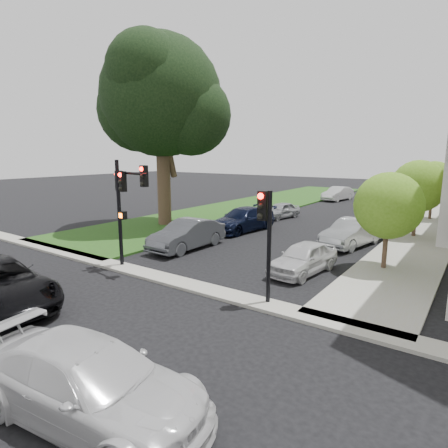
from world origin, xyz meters
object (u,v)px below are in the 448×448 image
Objects in this scene: traffic_signal_main at (125,195)px; car_parked_9 at (338,194)px; car_parked_3 at (400,207)px; eucalyptus at (161,97)px; car_parked_4 at (407,199)px; car_parked_7 at (281,210)px; small_tree_a at (388,206)px; car_parked_6 at (243,220)px; car_parked_2 at (376,220)px; small_tree_b at (418,186)px; car_parked_5 at (187,235)px; car_parked_1 at (352,233)px; car_cross_far at (89,382)px; car_parked_0 at (303,258)px; traffic_signal_secondary at (266,226)px; small_tree_c at (433,181)px.

car_parked_9 is (-0.40, 30.03, -2.62)m from traffic_signal_main.
eucalyptus is at bearing -132.13° from car_parked_3.
car_parked_4 is (6.82, 28.76, -2.58)m from traffic_signal_main.
eucalyptus reaches higher than car_parked_7.
small_tree_a is 0.80× the size of car_parked_4.
car_parked_2 is at bearing 42.34° from car_parked_6.
car_parked_5 is at bearing -133.42° from small_tree_b.
eucalyptus reaches higher than car_parked_9.
car_parked_1 is at bearing 7.14° from car_parked_6.
eucalyptus is at bearing 31.89° from car_cross_far.
car_parked_7 is at bearing 136.04° from small_tree_a.
car_parked_1 is at bearing -59.51° from car_parked_9.
eucalyptus is 21.80m from car_cross_far.
car_parked_0 is (-0.25, 10.98, -0.08)m from car_cross_far.
car_parked_9 is (-0.04, 13.97, 0.12)m from car_parked_7.
car_parked_2 is (-2.45, 8.77, -2.20)m from small_tree_a.
car_cross_far is at bearing -100.73° from small_tree_a.
small_tree_b is 9.49m from car_parked_3.
car_parked_4 is 7.33m from car_parked_9.
car_cross_far is 35.79m from car_parked_4.
traffic_signal_secondary is at bearing -33.17° from eucalyptus.
small_tree_c is 0.84× the size of car_parked_4.
car_parked_2 is (7.17, 15.21, -2.65)m from traffic_signal_main.
small_tree_c reaches higher than car_parked_2.
small_tree_a is 8.03m from small_tree_b.
small_tree_c is at bearing 89.47° from car_parked_1.
car_parked_4 reaches higher than car_parked_1.
traffic_signal_secondary is 7.28m from car_cross_far.
traffic_signal_main is 16.29m from car_parked_7.
small_tree_a is 4.89m from car_parked_1.
car_cross_far is (12.96, -15.50, -8.20)m from eucalyptus.
car_parked_0 reaches higher than car_parked_7.
traffic_signal_main reaches higher than small_tree_b.
traffic_signal_secondary is at bearing -90.93° from car_parked_3.
traffic_signal_main is 4.95m from car_parked_5.
car_cross_far is at bearing -50.09° from eucalyptus.
eucalyptus is 16.86m from car_parked_2.
car_parked_4 is (-0.35, 13.54, 0.07)m from car_parked_2.
traffic_signal_secondary is at bearing -46.91° from car_parked_6.
car_parked_7 is (-9.98, 9.62, -2.28)m from small_tree_a.
car_parked_7 is at bearing 127.50° from car_parked_0.
traffic_signal_secondary is at bearing -92.08° from car_parked_4.
small_tree_a is at bearing 68.84° from traffic_signal_secondary.
traffic_signal_secondary is at bearing -78.96° from car_parked_0.
car_parked_2 is 1.07× the size of car_parked_5.
traffic_signal_secondary reaches higher than car_parked_3.
traffic_signal_main is 12.56m from car_parked_1.
car_parked_7 is 0.82× the size of car_parked_9.
car_parked_1 is 1.24× the size of car_parked_7.
small_tree_c is at bearing 62.06° from car_parked_5.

